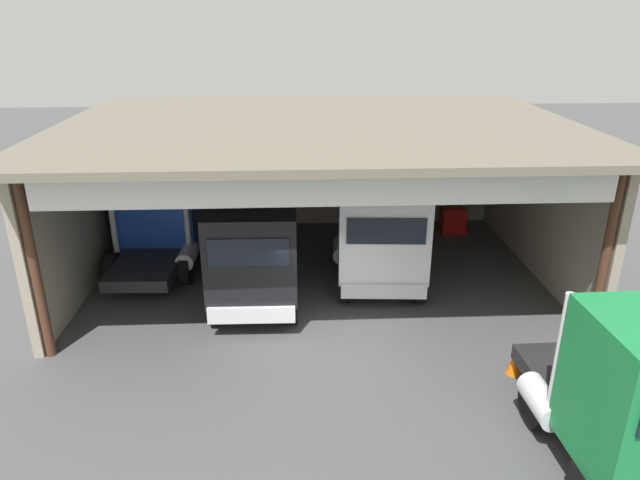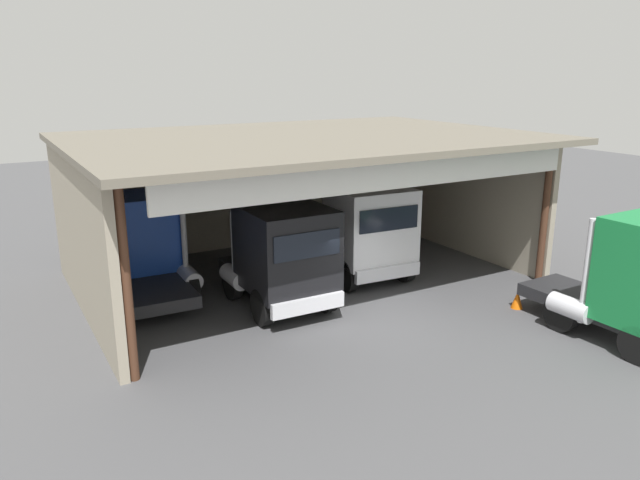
# 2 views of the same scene
# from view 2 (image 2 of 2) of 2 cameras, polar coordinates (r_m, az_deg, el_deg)

# --- Properties ---
(ground_plane) EXTENTS (80.00, 80.00, 0.00)m
(ground_plane) POSITION_cam_2_polar(r_m,az_deg,el_deg) (17.72, 5.42, -7.78)
(ground_plane) COLOR #4C4C4F
(ground_plane) RESTS_ON ground
(workshop_shed) EXTENTS (14.88, 10.74, 5.01)m
(workshop_shed) POSITION_cam_2_polar(r_m,az_deg,el_deg) (21.21, -2.89, 6.20)
(workshop_shed) COLOR #9E937F
(workshop_shed) RESTS_ON ground
(truck_blue_yard_outside) EXTENTS (2.79, 4.83, 3.25)m
(truck_blue_yard_outside) POSITION_cam_2_polar(r_m,az_deg,el_deg) (20.06, -16.49, -0.40)
(truck_blue_yard_outside) COLOR #1E47B7
(truck_blue_yard_outside) RESTS_ON ground
(truck_black_left_bay) EXTENTS (2.57, 4.94, 3.23)m
(truck_black_left_bay) POSITION_cam_2_polar(r_m,az_deg,el_deg) (18.05, -3.61, -1.44)
(truck_black_left_bay) COLOR black
(truck_black_left_bay) RESTS_ON ground
(truck_white_center_left_bay) EXTENTS (2.78, 4.77, 3.28)m
(truck_white_center_left_bay) POSITION_cam_2_polar(r_m,az_deg,el_deg) (20.69, 4.33, 0.76)
(truck_white_center_left_bay) COLOR white
(truck_white_center_left_bay) RESTS_ON ground
(oil_drum) EXTENTS (0.58, 0.58, 0.94)m
(oil_drum) POSITION_cam_2_polar(r_m,az_deg,el_deg) (27.25, 4.46, 1.71)
(oil_drum) COLOR #197233
(oil_drum) RESTS_ON ground
(tool_cart) EXTENTS (0.90, 0.60, 1.00)m
(tool_cart) POSITION_cam_2_polar(r_m,az_deg,el_deg) (26.72, 4.92, 1.48)
(tool_cart) COLOR red
(tool_cart) RESTS_ON ground
(traffic_cone) EXTENTS (0.36, 0.36, 0.56)m
(traffic_cone) POSITION_cam_2_polar(r_m,az_deg,el_deg) (19.55, 18.11, -5.34)
(traffic_cone) COLOR orange
(traffic_cone) RESTS_ON ground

